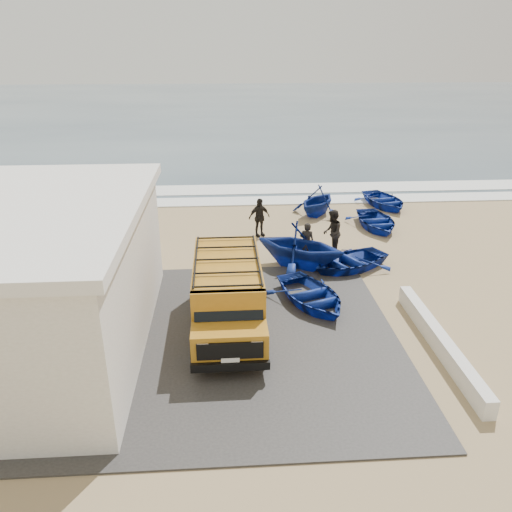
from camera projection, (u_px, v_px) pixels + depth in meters
name	position (u px, v px, depth m)	size (l,w,h in m)	color
ground	(259.00, 305.00, 16.93)	(160.00, 160.00, 0.00)	tan
slab	(198.00, 339.00, 14.96)	(12.00, 10.00, 0.05)	#383633
ocean	(230.00, 108.00, 68.29)	(180.00, 88.00, 0.01)	#385166
surf_line	(244.00, 201.00, 27.92)	(180.00, 1.60, 0.06)	white
surf_wash	(242.00, 189.00, 30.22)	(180.00, 2.20, 0.04)	white
parapet	(439.00, 341.00, 14.37)	(0.35, 6.00, 0.55)	silver
van	(228.00, 293.00, 15.15)	(2.15, 5.24, 2.24)	#B4771B
boat_near_left	(311.00, 295.00, 16.85)	(2.42, 3.39, 0.70)	navy
boat_near_right	(349.00, 261.00, 19.51)	(2.39, 3.35, 0.69)	navy
boat_mid_left	(300.00, 245.00, 19.44)	(3.05, 3.54, 1.86)	navy
boat_mid_right	(376.00, 221.00, 23.83)	(2.41, 3.38, 0.70)	navy
boat_far_left	(317.00, 200.00, 25.51)	(2.53, 2.93, 1.54)	navy
boat_far_right	(384.00, 200.00, 26.97)	(2.46, 3.45, 0.71)	navy
fisherman_front	(307.00, 242.00, 20.02)	(0.60, 0.39, 1.65)	black
fisherman_middle	(332.00, 233.00, 20.65)	(0.93, 0.73, 1.92)	black
fisherman_back	(259.00, 217.00, 22.66)	(1.05, 0.44, 1.78)	black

